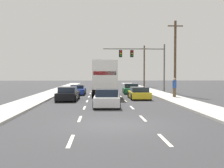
% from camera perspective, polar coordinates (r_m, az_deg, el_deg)
% --- Properties ---
extents(ground_plane, '(140.00, 140.00, 0.00)m').
position_cam_1_polar(ground_plane, '(38.24, -1.73, -1.61)').
color(ground_plane, '#333335').
extents(sidewalk_right, '(2.54, 80.00, 0.14)m').
position_cam_1_polar(sidewalk_right, '(34.02, 9.48, -1.96)').
color(sidewalk_right, '#B2AFA8').
rests_on(sidewalk_right, ground_plane).
extents(sidewalk_left, '(2.54, 80.00, 0.14)m').
position_cam_1_polar(sidewalk_left, '(33.74, -12.71, -2.01)').
color(sidewalk_left, '#B2AFA8').
rests_on(sidewalk_left, ground_plane).
extents(lane_markings, '(3.54, 57.00, 0.01)m').
position_cam_1_polar(lane_markings, '(32.63, -1.55, -2.22)').
color(lane_markings, silver).
rests_on(lane_markings, ground_plane).
extents(car_blue, '(1.85, 4.43, 1.13)m').
position_cam_1_polar(car_blue, '(33.50, -6.99, -1.24)').
color(car_blue, '#1E389E').
rests_on(car_blue, ground_plane).
extents(car_black, '(1.90, 4.61, 1.25)m').
position_cam_1_polar(car_black, '(26.09, -8.90, -2.06)').
color(car_black, black).
rests_on(car_black, ground_plane).
extents(box_truck, '(2.71, 7.59, 3.76)m').
position_cam_1_polar(box_truck, '(29.85, -1.48, 1.48)').
color(box_truck, white).
rests_on(box_truck, ground_plane).
extents(car_white, '(2.00, 4.09, 1.32)m').
position_cam_1_polar(car_white, '(20.69, -1.11, -2.96)').
color(car_white, white).
rests_on(car_white, ground_plane).
extents(car_green, '(2.10, 4.13, 1.23)m').
position_cam_1_polar(car_green, '(35.01, 3.89, -1.04)').
color(car_green, '#196B38').
rests_on(car_green, ground_plane).
extents(car_yellow, '(1.93, 4.08, 1.16)m').
position_cam_1_polar(car_yellow, '(27.38, 5.49, -1.90)').
color(car_yellow, yellow).
rests_on(car_yellow, ground_plane).
extents(traffic_signal_mast, '(8.47, 0.69, 6.50)m').
position_cam_1_polar(traffic_signal_mast, '(38.56, 5.43, 5.47)').
color(traffic_signal_mast, '#595B56').
rests_on(traffic_signal_mast, ground_plane).
extents(utility_pole_mid, '(1.80, 0.28, 8.65)m').
position_cam_1_polar(utility_pole_mid, '(33.97, 12.67, 5.42)').
color(utility_pole_mid, brown).
rests_on(utility_pole_mid, ground_plane).
extents(utility_pole_far, '(1.80, 0.28, 8.12)m').
position_cam_1_polar(utility_pole_far, '(56.67, 6.54, 3.78)').
color(utility_pole_far, brown).
rests_on(utility_pole_far, ground_plane).
extents(pedestrian_near_corner, '(0.38, 0.38, 1.89)m').
position_cam_1_polar(pedestrian_near_corner, '(28.60, 12.53, -0.67)').
color(pedestrian_near_corner, brown).
rests_on(pedestrian_near_corner, sidewalk_right).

